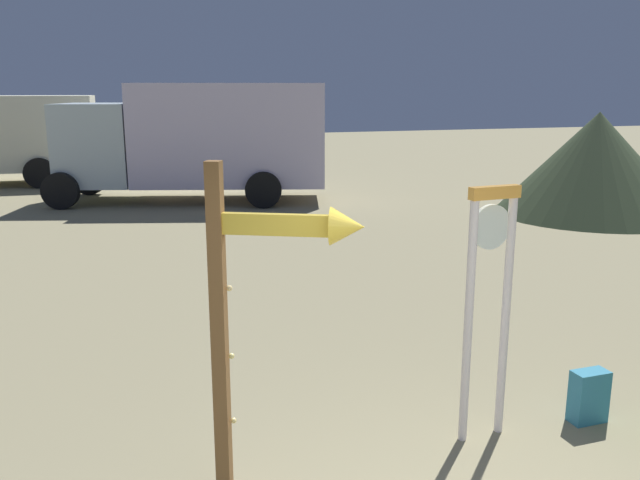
{
  "coord_description": "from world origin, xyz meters",
  "views": [
    {
      "loc": [
        -1.91,
        -2.49,
        2.87
      ],
      "look_at": [
        0.4,
        4.34,
        1.2
      ],
      "focal_mm": 36.65,
      "sensor_mm": 36.0,
      "label": 1
    }
  ],
  "objects_px": {
    "dome_tent": "(595,164)",
    "arrow_sign": "(266,290)",
    "standing_clock": "(489,289)",
    "backpack": "(588,397)",
    "box_truck_near": "(200,138)"
  },
  "relations": [
    {
      "from": "dome_tent",
      "to": "arrow_sign",
      "type": "bearing_deg",
      "value": -140.22
    },
    {
      "from": "standing_clock",
      "to": "box_truck_near",
      "type": "height_order",
      "value": "box_truck_near"
    },
    {
      "from": "backpack",
      "to": "dome_tent",
      "type": "xyz_separation_m",
      "value": [
        6.97,
        8.03,
        0.96
      ]
    },
    {
      "from": "standing_clock",
      "to": "arrow_sign",
      "type": "relative_size",
      "value": 0.88
    },
    {
      "from": "backpack",
      "to": "dome_tent",
      "type": "bearing_deg",
      "value": 49.07
    },
    {
      "from": "backpack",
      "to": "arrow_sign",
      "type": "bearing_deg",
      "value": -175.8
    },
    {
      "from": "arrow_sign",
      "to": "standing_clock",
      "type": "bearing_deg",
      "value": 9.12
    },
    {
      "from": "dome_tent",
      "to": "standing_clock",
      "type": "bearing_deg",
      "value": -135.17
    },
    {
      "from": "box_truck_near",
      "to": "backpack",
      "type": "bearing_deg",
      "value": -83.73
    },
    {
      "from": "backpack",
      "to": "dome_tent",
      "type": "relative_size",
      "value": 0.11
    },
    {
      "from": "arrow_sign",
      "to": "box_truck_near",
      "type": "relative_size",
      "value": 0.33
    },
    {
      "from": "standing_clock",
      "to": "dome_tent",
      "type": "distance_m",
      "value": 11.27
    },
    {
      "from": "standing_clock",
      "to": "backpack",
      "type": "xyz_separation_m",
      "value": [
        1.02,
        -0.09,
        -1.06
      ]
    },
    {
      "from": "standing_clock",
      "to": "arrow_sign",
      "type": "height_order",
      "value": "arrow_sign"
    },
    {
      "from": "standing_clock",
      "to": "backpack",
      "type": "height_order",
      "value": "standing_clock"
    }
  ]
}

